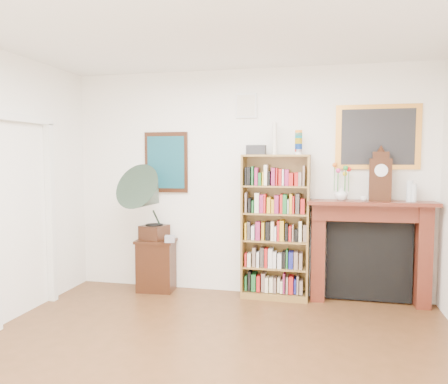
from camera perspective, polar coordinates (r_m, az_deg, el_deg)
name	(u,v)px	position (r m, az deg, el deg)	size (l,w,h in m)	color
room	(186,203)	(3.05, -5.01, -1.38)	(4.51, 5.01, 2.81)	#4C2F17
door_casing	(24,200)	(5.16, -24.70, -0.90)	(0.08, 1.02, 2.17)	white
teal_poster	(166,162)	(5.72, -7.57, 3.86)	(0.58, 0.04, 0.78)	black
small_picture	(246,106)	(5.48, 2.92, 11.20)	(0.26, 0.04, 0.30)	white
gilt_painting	(378,137)	(5.41, 19.43, 6.79)	(0.95, 0.04, 0.75)	gold
bookshelf	(275,219)	(5.30, 6.73, -3.49)	(0.81, 0.30, 2.01)	brown
side_cabinet	(156,265)	(5.75, -8.84, -9.42)	(0.49, 0.35, 0.66)	black
fireplace	(369,243)	(5.40, 18.46, -6.30)	(1.45, 0.39, 1.21)	#44190F
gramophone	(149,198)	(5.49, -9.78, -0.79)	(0.75, 0.85, 0.97)	black
cd_stack	(170,239)	(5.49, -7.09, -6.09)	(0.12, 0.12, 0.08)	#AFADBA
mantel_clock	(380,177)	(5.29, 19.73, 1.82)	(0.25, 0.16, 0.56)	black
flower_vase	(341,193)	(5.26, 15.06, -0.19)	(0.15, 0.15, 0.16)	white
teacup	(364,199)	(5.22, 17.79, -0.82)	(0.08, 0.08, 0.06)	silver
bottle_left	(410,191)	(5.35, 23.08, 0.11)	(0.07, 0.07, 0.24)	silver
bottle_right	(414,193)	(5.34, 23.56, -0.12)	(0.06, 0.06, 0.20)	silver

